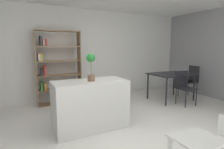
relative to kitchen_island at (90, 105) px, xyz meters
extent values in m
plane|color=silver|center=(0.37, -0.60, -0.46)|extent=(10.34, 10.34, 0.00)
cube|color=white|center=(0.37, 2.18, 0.87)|extent=(7.51, 0.06, 2.65)
cube|color=silver|center=(0.00, 0.00, 0.00)|extent=(1.35, 0.65, 0.91)
cylinder|color=brown|center=(0.01, -0.04, 0.51)|extent=(0.13, 0.13, 0.11)
cylinder|color=#476633|center=(0.01, -0.04, 0.70)|extent=(0.01, 0.01, 0.26)
sphere|color=#227D2E|center=(0.01, -0.04, 0.89)|extent=(0.16, 0.16, 0.16)
cube|color=#997551|center=(-0.78, 1.88, 0.53)|extent=(0.02, 0.34, 1.97)
cube|color=#997551|center=(0.37, 1.88, 0.53)|extent=(0.02, 0.34, 1.97)
cube|color=#997551|center=(-0.20, 1.88, 1.50)|extent=(1.17, 0.34, 0.02)
cube|color=#997551|center=(-0.20, 1.88, -0.45)|extent=(1.17, 0.34, 0.02)
cube|color=#997551|center=(-0.20, 1.88, -0.05)|extent=(1.13, 0.34, 0.02)
cube|color=#997551|center=(-0.20, 1.88, 0.33)|extent=(1.13, 0.34, 0.02)
cube|color=#997551|center=(-0.20, 1.88, 0.72)|extent=(1.13, 0.34, 0.02)
cube|color=#997551|center=(-0.20, 1.88, 1.10)|extent=(1.13, 0.34, 0.02)
cube|color=#338E4C|center=(-0.66, 1.88, 0.07)|extent=(0.06, 0.28, 0.21)
cube|color=orange|center=(-0.58, 1.88, 0.05)|extent=(0.06, 0.28, 0.17)
cube|color=#38383D|center=(-0.64, 1.88, 0.43)|extent=(0.06, 0.28, 0.18)
cube|color=red|center=(-0.57, 1.88, 0.47)|extent=(0.06, 0.28, 0.25)
cube|color=silver|center=(-0.68, 1.88, 0.82)|extent=(0.06, 0.28, 0.19)
cube|color=gold|center=(-0.63, 1.88, 0.82)|extent=(0.05, 0.28, 0.19)
cube|color=#38383D|center=(-0.62, 1.88, 1.23)|extent=(0.04, 0.28, 0.24)
cube|color=silver|center=(-0.56, 1.88, 1.19)|extent=(0.03, 0.28, 0.15)
cube|color=red|center=(-0.51, 1.88, 1.20)|extent=(0.05, 0.28, 0.17)
cube|color=silver|center=(0.64, -1.83, 0.02)|extent=(0.52, 0.49, 0.03)
cube|color=silver|center=(0.86, -1.63, -0.23)|extent=(0.04, 0.04, 0.46)
cube|color=white|center=(1.08, -1.83, -0.13)|extent=(0.33, 0.33, 0.02)
cube|color=white|center=(1.22, -1.72, -0.30)|extent=(0.03, 0.03, 0.32)
cube|color=#232328|center=(2.75, 0.73, 0.31)|extent=(1.17, 0.89, 0.03)
cylinder|color=#232328|center=(2.23, 0.35, -0.08)|extent=(0.04, 0.04, 0.75)
cylinder|color=#232328|center=(3.28, 0.35, -0.08)|extent=(0.04, 0.04, 0.75)
cylinder|color=#232328|center=(2.23, 1.12, -0.08)|extent=(0.04, 0.04, 0.75)
cylinder|color=#232328|center=(3.28, 1.12, -0.08)|extent=(0.04, 0.04, 0.75)
cube|color=#232328|center=(2.75, 0.17, -0.01)|extent=(0.45, 0.44, 0.03)
cube|color=#232328|center=(2.77, 0.36, 0.23)|extent=(0.42, 0.06, 0.44)
cylinder|color=#232328|center=(2.56, 0.01, -0.24)|extent=(0.03, 0.03, 0.44)
cylinder|color=#232328|center=(2.92, -0.02, -0.24)|extent=(0.03, 0.03, 0.44)
cylinder|color=#232328|center=(2.59, 0.35, -0.24)|extent=(0.03, 0.03, 0.44)
cylinder|color=#232328|center=(2.95, 0.33, -0.24)|extent=(0.03, 0.03, 0.44)
cube|color=#232328|center=(3.46, 0.73, 0.02)|extent=(0.50, 0.46, 0.03)
cube|color=#232328|center=(3.67, 0.70, 0.27)|extent=(0.08, 0.41, 0.48)
cylinder|color=#232328|center=(3.29, 0.93, -0.22)|extent=(0.03, 0.03, 0.47)
cylinder|color=#232328|center=(3.24, 0.58, -0.22)|extent=(0.03, 0.03, 0.47)
cylinder|color=#232328|center=(3.68, 0.88, -0.22)|extent=(0.03, 0.03, 0.47)
cylinder|color=#232328|center=(3.64, 0.53, -0.22)|extent=(0.03, 0.03, 0.47)
camera|label=1|loc=(-1.15, -3.16, 1.06)|focal=29.38mm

